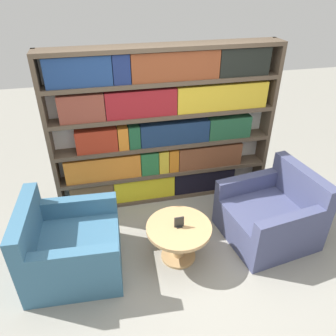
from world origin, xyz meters
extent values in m
plane|color=gray|center=(0.00, 0.00, 0.00)|extent=(14.00, 14.00, 0.00)
cube|color=silver|center=(0.00, 1.56, 1.03)|extent=(2.86, 0.05, 2.06)
cube|color=brown|center=(-1.40, 1.44, 1.03)|extent=(0.05, 0.30, 2.06)
cube|color=brown|center=(1.40, 1.44, 1.03)|extent=(0.05, 0.30, 2.06)
cube|color=brown|center=(0.00, 1.44, 0.03)|extent=(2.76, 0.30, 0.05)
cube|color=brown|center=(0.00, 1.44, 0.41)|extent=(2.76, 0.30, 0.05)
cube|color=brown|center=(0.00, 1.44, 0.82)|extent=(2.76, 0.30, 0.05)
cube|color=brown|center=(0.00, 1.44, 1.23)|extent=(2.76, 0.30, 0.05)
cube|color=brown|center=(0.00, 1.44, 1.64)|extent=(2.76, 0.30, 0.05)
cube|color=brown|center=(0.00, 1.44, 2.03)|extent=(2.76, 0.30, 0.05)
cube|color=brown|center=(-1.00, 1.41, 0.21)|extent=(0.56, 0.20, 0.32)
cube|color=gold|center=(-0.31, 1.41, 0.21)|extent=(0.82, 0.20, 0.32)
cube|color=black|center=(0.55, 1.41, 0.21)|extent=(0.87, 0.20, 0.32)
cube|color=orange|center=(-0.83, 1.41, 0.60)|extent=(0.95, 0.20, 0.32)
cube|color=#266937|center=(-0.23, 1.41, 0.60)|extent=(0.23, 0.20, 0.32)
cube|color=gold|center=(-0.04, 1.41, 0.60)|extent=(0.13, 0.20, 0.32)
cube|color=orange|center=(0.10, 1.41, 0.60)|extent=(0.13, 0.20, 0.32)
cube|color=brown|center=(0.61, 1.41, 0.60)|extent=(0.88, 0.20, 0.32)
cube|color=#9C2B18|center=(-0.86, 1.41, 0.99)|extent=(0.50, 0.20, 0.29)
cube|color=orange|center=(-0.54, 1.41, 0.99)|extent=(0.12, 0.20, 0.29)
cube|color=#1C5231|center=(-0.40, 1.41, 0.99)|extent=(0.14, 0.20, 0.29)
cube|color=navy|center=(0.12, 1.41, 0.99)|extent=(0.89, 0.20, 0.29)
cube|color=#205233|center=(0.85, 1.41, 0.99)|extent=(0.57, 0.20, 0.29)
cube|color=brown|center=(-0.99, 1.41, 1.42)|extent=(0.52, 0.20, 0.32)
cube|color=maroon|center=(-0.30, 1.41, 1.42)|extent=(0.84, 0.20, 0.32)
cube|color=gold|center=(0.71, 1.41, 1.42)|extent=(1.16, 0.20, 0.32)
cube|color=navy|center=(-0.96, 1.41, 1.83)|extent=(0.72, 0.20, 0.33)
cube|color=navy|center=(-0.50, 1.41, 1.83)|extent=(0.19, 0.20, 0.33)
cube|color=brown|center=(0.11, 1.41, 1.83)|extent=(1.03, 0.20, 0.33)
cube|color=black|center=(0.95, 1.41, 1.83)|extent=(0.63, 0.20, 0.33)
cube|color=#386684|center=(-1.22, 0.35, 0.21)|extent=(1.00, 0.98, 0.41)
cube|color=#386684|center=(-1.63, 0.37, 0.63)|extent=(0.20, 0.93, 0.43)
cube|color=#386684|center=(-1.18, -0.06, 0.52)|extent=(0.81, 0.17, 0.21)
cube|color=#386684|center=(-1.13, 0.74, 0.52)|extent=(0.81, 0.17, 0.21)
cube|color=#42476B|center=(0.99, 0.35, 0.21)|extent=(1.07, 1.05, 0.41)
cube|color=#42476B|center=(1.39, 0.41, 0.63)|extent=(0.27, 0.93, 0.43)
cube|color=#42476B|center=(0.87, 0.74, 0.52)|extent=(0.82, 0.23, 0.21)
cube|color=#42476B|center=(0.98, -0.06, 0.52)|extent=(0.82, 0.23, 0.21)
cylinder|color=tan|center=(-0.11, 0.25, 0.20)|extent=(0.13, 0.13, 0.41)
cylinder|color=tan|center=(-0.11, 0.25, 0.01)|extent=(0.39, 0.39, 0.03)
cylinder|color=tan|center=(-0.11, 0.25, 0.43)|extent=(0.70, 0.70, 0.04)
cube|color=black|center=(-0.11, 0.25, 0.45)|extent=(0.06, 0.06, 0.01)
cube|color=#2D2D2D|center=(-0.11, 0.25, 0.51)|extent=(0.10, 0.01, 0.12)
camera|label=1|loc=(-0.82, -2.28, 2.80)|focal=35.00mm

